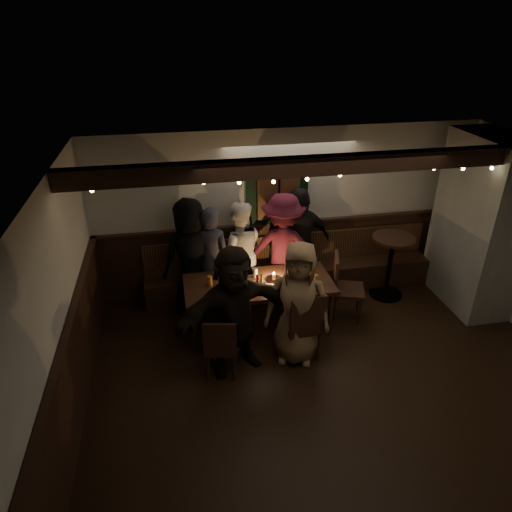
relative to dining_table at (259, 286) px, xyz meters
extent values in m
cube|color=black|center=(0.69, -1.40, -0.68)|extent=(6.00, 5.00, 0.01)
cube|color=black|center=(0.69, -1.40, 1.93)|extent=(6.00, 5.00, 0.01)
cube|color=beige|center=(0.69, 1.11, 0.63)|extent=(6.00, 0.01, 2.60)
cube|color=beige|center=(-2.32, -1.40, 0.63)|extent=(0.01, 5.00, 2.60)
cube|color=black|center=(0.69, 1.08, -0.12)|extent=(6.00, 0.05, 1.10)
cube|color=black|center=(-2.29, -1.40, -0.12)|extent=(0.05, 5.00, 1.10)
cube|color=gray|center=(3.34, 0.10, 0.63)|extent=(0.70, 1.40, 2.60)
cube|color=black|center=(0.69, 0.83, -0.45)|extent=(4.60, 0.45, 0.45)
cube|color=#341A10|center=(0.69, 1.01, 0.03)|extent=(4.60, 0.06, 0.50)
cube|color=black|center=(0.49, 1.04, 0.98)|extent=(0.95, 0.04, 1.00)
cube|color=#341A10|center=(0.49, 0.98, 0.98)|extent=(0.64, 0.12, 0.76)
cube|color=black|center=(0.69, -0.40, 1.82)|extent=(6.00, 0.16, 0.22)
sphere|color=#FFE599|center=(-1.91, -0.42, 1.69)|extent=(0.04, 0.04, 0.04)
sphere|color=#FFE599|center=(-1.51, -0.42, 1.71)|extent=(0.04, 0.04, 0.04)
sphere|color=#FFE599|center=(-1.11, -0.42, 1.72)|extent=(0.04, 0.04, 0.04)
sphere|color=#FFE599|center=(-0.71, -0.42, 1.70)|extent=(0.04, 0.04, 0.04)
sphere|color=#FFE599|center=(-0.31, -0.42, 1.67)|extent=(0.04, 0.04, 0.04)
sphere|color=#FFE599|center=(0.09, -0.42, 1.66)|extent=(0.04, 0.04, 0.04)
sphere|color=#FFE599|center=(0.49, -0.42, 1.66)|extent=(0.04, 0.04, 0.04)
sphere|color=#FFE599|center=(0.89, -0.42, 1.69)|extent=(0.04, 0.04, 0.04)
sphere|color=#FFE599|center=(1.29, -0.42, 1.71)|extent=(0.04, 0.04, 0.04)
sphere|color=#FFE599|center=(1.69, -0.42, 1.72)|extent=(0.04, 0.04, 0.04)
sphere|color=#FFE599|center=(2.09, -0.42, 1.70)|extent=(0.04, 0.04, 0.04)
sphere|color=#FFE599|center=(2.49, -0.42, 1.67)|extent=(0.04, 0.04, 0.04)
sphere|color=#FFE599|center=(2.89, -0.42, 1.66)|extent=(0.04, 0.04, 0.04)
cube|color=black|center=(0.00, 0.00, 0.03)|extent=(2.06, 0.88, 0.06)
cylinder|color=black|center=(-0.95, -0.36, -0.33)|extent=(0.07, 0.07, 0.68)
cylinder|color=black|center=(-0.95, 0.37, -0.33)|extent=(0.07, 0.07, 0.68)
cylinder|color=black|center=(0.95, -0.36, -0.33)|extent=(0.07, 0.07, 0.68)
cylinder|color=black|center=(0.95, 0.37, -0.33)|extent=(0.07, 0.07, 0.68)
cylinder|color=#BF7226|center=(-0.67, 0.07, 0.13)|extent=(0.07, 0.07, 0.14)
cylinder|color=#BF7226|center=(-0.45, -0.15, 0.13)|extent=(0.07, 0.07, 0.14)
cylinder|color=silver|center=(-0.02, 0.17, 0.13)|extent=(0.07, 0.07, 0.14)
cylinder|color=#BF7226|center=(0.25, -0.14, 0.13)|extent=(0.07, 0.07, 0.14)
cylinder|color=silver|center=(0.60, 0.25, 0.13)|extent=(0.07, 0.07, 0.14)
cylinder|color=#BF7226|center=(0.76, -0.17, 0.13)|extent=(0.07, 0.07, 0.14)
cylinder|color=white|center=(-0.44, -0.29, 0.07)|extent=(0.26, 0.26, 0.01)
cube|color=#B2B2B7|center=(0.00, -0.05, 0.09)|extent=(0.16, 0.10, 0.05)
cylinder|color=#990C0C|center=(-0.03, -0.05, 0.14)|extent=(0.04, 0.04, 0.16)
cylinder|color=gold|center=(0.03, -0.05, 0.14)|extent=(0.04, 0.04, 0.16)
cylinder|color=silver|center=(0.22, 0.05, 0.10)|extent=(0.05, 0.05, 0.08)
sphere|color=#FFB24C|center=(0.22, 0.05, 0.16)|extent=(0.03, 0.03, 0.03)
cube|color=black|center=(-0.64, -0.86, -0.27)|extent=(0.47, 0.47, 0.04)
cube|color=black|center=(-0.67, -1.04, -0.02)|extent=(0.39, 0.12, 0.45)
cylinder|color=black|center=(-0.45, -0.74, -0.48)|extent=(0.03, 0.03, 0.39)
cylinder|color=black|center=(-0.51, -1.05, -0.48)|extent=(0.03, 0.03, 0.39)
cylinder|color=black|center=(-0.76, -0.67, -0.48)|extent=(0.03, 0.03, 0.39)
cylinder|color=black|center=(-0.83, -0.99, -0.48)|extent=(0.03, 0.03, 0.39)
cube|color=black|center=(0.43, -0.71, -0.20)|extent=(0.49, 0.49, 0.04)
cube|color=black|center=(0.44, -0.92, 0.09)|extent=(0.46, 0.07, 0.53)
cylinder|color=black|center=(0.60, -0.51, -0.45)|extent=(0.04, 0.04, 0.45)
cylinder|color=black|center=(0.62, -0.89, -0.45)|extent=(0.04, 0.04, 0.45)
cylinder|color=black|center=(0.23, -0.53, -0.45)|extent=(0.04, 0.04, 0.45)
cylinder|color=black|center=(0.25, -0.90, -0.45)|extent=(0.04, 0.04, 0.45)
cube|color=black|center=(1.34, 0.00, -0.21)|extent=(0.57, 0.57, 0.04)
cube|color=black|center=(1.14, 0.06, 0.07)|extent=(0.18, 0.44, 0.52)
cylinder|color=black|center=(1.46, -0.24, -0.45)|extent=(0.04, 0.04, 0.44)
cylinder|color=black|center=(1.11, -0.12, -0.45)|extent=(0.04, 0.04, 0.44)
cylinder|color=black|center=(1.57, 0.11, -0.45)|extent=(0.04, 0.04, 0.44)
cylinder|color=black|center=(1.22, 0.23, -0.45)|extent=(0.04, 0.04, 0.44)
cylinder|color=black|center=(2.19, 0.44, -0.66)|extent=(0.53, 0.53, 0.03)
cylinder|color=black|center=(2.19, 0.44, -0.17)|extent=(0.07, 0.07, 1.01)
cylinder|color=black|center=(2.19, 0.44, 0.34)|extent=(0.65, 0.65, 0.04)
imported|color=black|center=(-0.87, 0.68, 0.21)|extent=(1.01, 0.82, 1.77)
imported|color=#292936|center=(-0.59, 0.65, 0.15)|extent=(0.71, 0.59, 1.65)
imported|color=silver|center=(-0.16, 0.77, 0.15)|extent=(0.82, 0.65, 1.65)
imported|color=#4B1325|center=(0.50, 0.67, 0.21)|extent=(1.27, 0.93, 1.76)
imported|color=black|center=(0.80, 0.76, 0.22)|extent=(1.13, 0.69, 1.79)
imported|color=black|center=(-0.45, -0.78, 0.18)|extent=(1.67, 0.92, 1.71)
imported|color=#896647|center=(0.35, -0.76, 0.17)|extent=(0.95, 0.78, 1.68)
camera|label=1|loc=(-1.06, -5.31, 3.36)|focal=32.00mm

